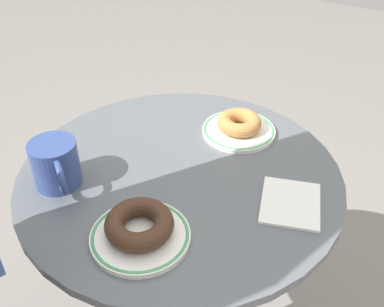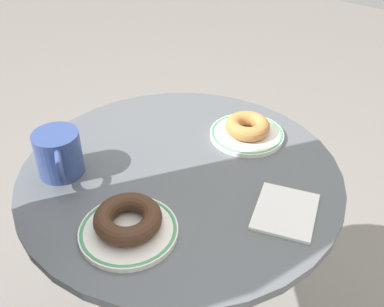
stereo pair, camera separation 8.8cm
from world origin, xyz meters
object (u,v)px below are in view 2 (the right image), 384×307
(plate_right, at_px, (247,134))
(coffee_mug, at_px, (59,154))
(donut_old_fashioned, at_px, (248,126))
(donut_chocolate, at_px, (128,219))
(paper_napkin, at_px, (285,211))
(plate_left, at_px, (129,231))
(cafe_table, at_px, (182,240))

(plate_right, bearing_deg, coffee_mug, 145.77)
(donut_old_fashioned, xyz_separation_m, coffee_mug, (-0.33, 0.23, 0.02))
(donut_chocolate, bearing_deg, plate_right, -1.69)
(paper_napkin, xyz_separation_m, coffee_mug, (-0.17, 0.41, 0.04))
(donut_chocolate, height_order, coffee_mug, coffee_mug)
(paper_napkin, relative_size, coffee_mug, 1.08)
(plate_right, xyz_separation_m, paper_napkin, (-0.17, -0.18, -0.00))
(donut_chocolate, relative_size, coffee_mug, 0.99)
(paper_napkin, bearing_deg, donut_chocolate, 136.10)
(plate_left, xyz_separation_m, plate_right, (0.37, -0.01, -0.00))
(donut_chocolate, relative_size, donut_old_fashioned, 1.19)
(donut_chocolate, distance_m, donut_old_fashioned, 0.37)
(plate_left, height_order, donut_chocolate, donut_chocolate)
(cafe_table, relative_size, paper_napkin, 5.79)
(coffee_mug, bearing_deg, plate_left, -100.36)
(plate_left, bearing_deg, paper_napkin, -42.58)
(plate_left, bearing_deg, cafe_table, 10.72)
(plate_right, bearing_deg, cafe_table, 167.26)
(plate_right, relative_size, coffee_mug, 1.39)
(cafe_table, bearing_deg, coffee_mug, 128.46)
(plate_right, bearing_deg, donut_old_fashioned, 0.00)
(cafe_table, bearing_deg, donut_old_fashioned, -12.74)
(cafe_table, height_order, coffee_mug, coffee_mug)
(donut_old_fashioned, distance_m, paper_napkin, 0.25)
(cafe_table, relative_size, coffee_mug, 6.23)
(cafe_table, relative_size, donut_old_fashioned, 7.47)
(donut_old_fashioned, bearing_deg, paper_napkin, -132.23)
(donut_chocolate, height_order, paper_napkin, donut_chocolate)
(donut_old_fashioned, bearing_deg, donut_chocolate, 178.31)
(cafe_table, xyz_separation_m, donut_old_fashioned, (0.19, -0.04, 0.23))
(donut_old_fashioned, bearing_deg, plate_right, 0.00)
(cafe_table, relative_size, donut_chocolate, 6.30)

